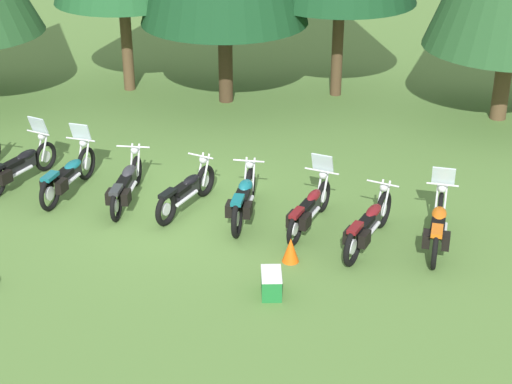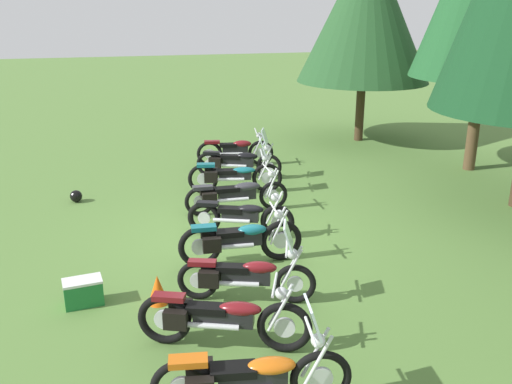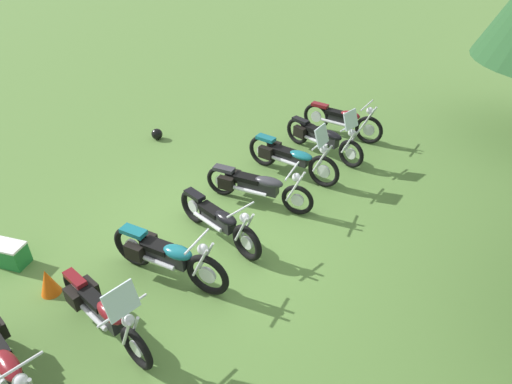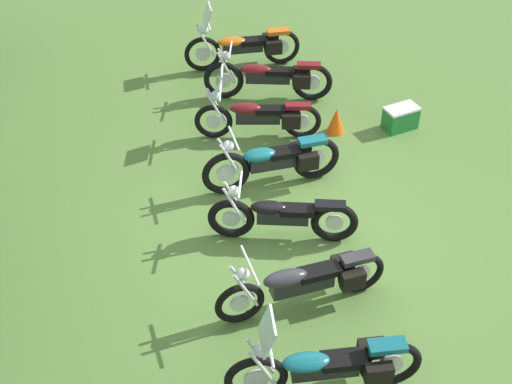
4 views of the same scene
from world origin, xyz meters
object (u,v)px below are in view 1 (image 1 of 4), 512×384
(motorcycle_2, at_px, (68,174))
(motorcycle_7, at_px, (368,224))
(motorcycle_5, at_px, (244,198))
(motorcycle_8, at_px, (438,225))
(motorcycle_6, at_px, (309,208))
(traffic_cone, at_px, (291,250))
(picnic_cooler, at_px, (271,283))
(motorcycle_4, at_px, (187,191))
(motorcycle_3, at_px, (126,184))
(motorcycle_1, at_px, (19,165))

(motorcycle_2, relative_size, motorcycle_7, 1.00)
(motorcycle_5, xyz_separation_m, motorcycle_8, (3.80, -0.70, 0.00))
(motorcycle_5, xyz_separation_m, motorcycle_6, (1.34, -0.20, -0.02))
(motorcycle_8, height_order, traffic_cone, motorcycle_8)
(picnic_cooler, xyz_separation_m, traffic_cone, (0.25, 1.14, 0.03))
(picnic_cooler, bearing_deg, motorcycle_4, 124.53)
(motorcycle_6, bearing_deg, motorcycle_2, 98.28)
(motorcycle_3, xyz_separation_m, motorcycle_5, (2.55, -0.46, 0.03))
(motorcycle_3, height_order, motorcycle_4, motorcycle_4)
(motorcycle_6, height_order, motorcycle_7, motorcycle_6)
(motorcycle_3, bearing_deg, motorcycle_1, 76.61)
(motorcycle_4, relative_size, picnic_cooler, 3.27)
(motorcycle_4, distance_m, motorcycle_8, 5.13)
(motorcycle_6, relative_size, picnic_cooler, 3.34)
(motorcycle_4, bearing_deg, motorcycle_1, 100.33)
(motorcycle_4, height_order, picnic_cooler, motorcycle_4)
(motorcycle_1, height_order, traffic_cone, motorcycle_1)
(motorcycle_2, xyz_separation_m, motorcycle_7, (6.38, -1.51, -0.01))
(motorcycle_1, relative_size, motorcycle_6, 1.03)
(motorcycle_8, bearing_deg, motorcycle_5, 87.33)
(motorcycle_2, relative_size, traffic_cone, 4.80)
(motorcycle_5, distance_m, motorcycle_7, 2.61)
(motorcycle_5, height_order, picnic_cooler, motorcycle_5)
(motorcycle_1, xyz_separation_m, motorcycle_5, (5.10, -1.07, 0.01))
(motorcycle_1, bearing_deg, traffic_cone, -91.35)
(motorcycle_1, bearing_deg, picnic_cooler, -100.72)
(motorcycle_3, relative_size, motorcycle_5, 1.04)
(motorcycle_1, height_order, motorcycle_6, motorcycle_1)
(motorcycle_3, bearing_deg, motorcycle_6, -99.62)
(traffic_cone, bearing_deg, motorcycle_2, 155.57)
(motorcycle_3, bearing_deg, traffic_cone, -118.84)
(motorcycle_3, relative_size, traffic_cone, 4.91)
(motorcycle_4, relative_size, traffic_cone, 4.33)
(motorcycle_3, distance_m, motorcycle_8, 6.45)
(motorcycle_6, distance_m, motorcycle_8, 2.52)
(picnic_cooler, bearing_deg, motorcycle_8, 33.62)
(motorcycle_5, relative_size, motorcycle_8, 0.97)
(motorcycle_3, bearing_deg, picnic_cooler, -132.83)
(motorcycle_1, relative_size, motorcycle_2, 0.95)
(motorcycle_1, bearing_deg, motorcycle_2, -84.78)
(picnic_cooler, bearing_deg, motorcycle_2, 144.29)
(motorcycle_1, xyz_separation_m, motorcycle_6, (6.44, -1.27, -0.01))
(motorcycle_4, bearing_deg, motorcycle_5, -82.79)
(motorcycle_4, relative_size, motorcycle_6, 0.98)
(motorcycle_6, relative_size, traffic_cone, 4.42)
(motorcycle_6, xyz_separation_m, picnic_cooler, (-0.51, -2.47, -0.24))
(motorcycle_3, xyz_separation_m, motorcycle_7, (5.03, -1.26, 0.02))
(motorcycle_5, bearing_deg, motorcycle_4, 78.76)
(motorcycle_5, bearing_deg, motorcycle_6, -95.75)
(motorcycle_2, relative_size, motorcycle_4, 1.11)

